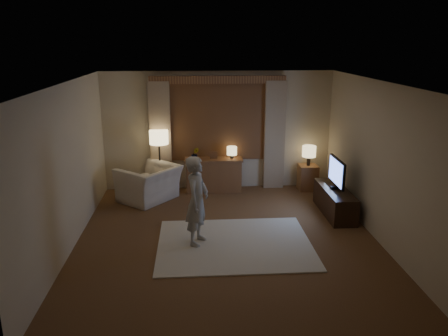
{
  "coord_description": "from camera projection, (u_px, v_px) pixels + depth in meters",
  "views": [
    {
      "loc": [
        -0.52,
        -6.68,
        3.22
      ],
      "look_at": [
        -0.01,
        0.6,
        1.08
      ],
      "focal_mm": 35.0,
      "sensor_mm": 36.0,
      "label": 1
    }
  ],
  "objects": [
    {
      "name": "sideboard",
      "position": [
        214.0,
        176.0,
        9.62
      ],
      "size": [
        1.2,
        0.4,
        0.7
      ],
      "primitive_type": "cube",
      "color": "brown",
      "rests_on": "floor"
    },
    {
      "name": "rug",
      "position": [
        235.0,
        244.0,
        7.16
      ],
      "size": [
        2.5,
        2.0,
        0.02
      ],
      "primitive_type": "cube",
      "color": "beige",
      "rests_on": "floor"
    },
    {
      "name": "tv_stand",
      "position": [
        335.0,
        201.0,
        8.37
      ],
      "size": [
        0.45,
        1.4,
        0.5
      ],
      "primitive_type": "cube",
      "color": "black",
      "rests_on": "floor"
    },
    {
      "name": "room",
      "position": [
        225.0,
        155.0,
        7.44
      ],
      "size": [
        5.04,
        5.54,
        2.64
      ],
      "color": "brown",
      "rests_on": "ground"
    },
    {
      "name": "tv",
      "position": [
        337.0,
        172.0,
        8.21
      ],
      "size": [
        0.2,
        0.82,
        0.59
      ],
      "color": "black",
      "rests_on": "tv_stand"
    },
    {
      "name": "table_lamp_sideboard",
      "position": [
        232.0,
        151.0,
        9.49
      ],
      "size": [
        0.22,
        0.22,
        0.3
      ],
      "color": "black",
      "rests_on": "sideboard"
    },
    {
      "name": "floor_lamp",
      "position": [
        159.0,
        141.0,
        9.32
      ],
      "size": [
        0.4,
        0.4,
        1.38
      ],
      "color": "black",
      "rests_on": "floor"
    },
    {
      "name": "person",
      "position": [
        197.0,
        201.0,
        6.99
      ],
      "size": [
        0.51,
        0.62,
        1.46
      ],
      "primitive_type": "imported",
      "rotation": [
        0.0,
        0.0,
        1.22
      ],
      "color": "#B2ADA4",
      "rests_on": "rug"
    },
    {
      "name": "armchair",
      "position": [
        149.0,
        184.0,
        9.05
      ],
      "size": [
        1.46,
        1.48,
        0.72
      ],
      "primitive_type": "imported",
      "rotation": [
        0.0,
        0.0,
        -2.26
      ],
      "color": "beige",
      "rests_on": "floor"
    },
    {
      "name": "plant",
      "position": [
        195.0,
        154.0,
        9.45
      ],
      "size": [
        0.17,
        0.13,
        0.3
      ],
      "primitive_type": "imported",
      "color": "#999999",
      "rests_on": "sideboard"
    },
    {
      "name": "side_table",
      "position": [
        308.0,
        177.0,
        9.73
      ],
      "size": [
        0.4,
        0.4,
        0.56
      ],
      "primitive_type": "cube",
      "color": "brown",
      "rests_on": "floor"
    },
    {
      "name": "picture_frame",
      "position": [
        214.0,
        156.0,
        9.49
      ],
      "size": [
        0.16,
        0.02,
        0.2
      ],
      "primitive_type": "cube",
      "color": "brown",
      "rests_on": "sideboard"
    },
    {
      "name": "table_lamp_side",
      "position": [
        309.0,
        152.0,
        9.57
      ],
      "size": [
        0.3,
        0.3,
        0.44
      ],
      "color": "black",
      "rests_on": "side_table"
    }
  ]
}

